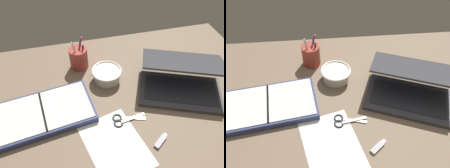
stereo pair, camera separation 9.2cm
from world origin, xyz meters
The scene contains 8 objects.
desk_top centered at (0.00, 0.00, 1.00)cm, with size 140.00×100.00×2.00cm, color #75604C.
laptop centered at (26.74, 2.78, 6.79)cm, with size 43.50×39.39×14.94cm.
bowl centered at (-4.07, 16.19, 5.32)cm, with size 14.26×14.26×5.99cm.
pen_cup centered at (-15.28, 28.71, 7.45)cm, with size 8.91×8.91×16.34cm.
planner centered at (-33.71, 1.90, 3.57)cm, with size 42.52×27.51×3.32cm.
scissors centered at (-3.48, -8.08, 2.34)cm, with size 13.42×6.56×0.80cm.
paper_sheet_front centered at (-8.65, -18.14, 2.08)cm, with size 19.92×27.34×0.16cm, color white.
usb_drive centered at (8.04, -20.78, 2.50)cm, with size 6.71×5.62×1.00cm.
Camera 2 is at (-10.09, -57.32, 76.00)cm, focal length 35.00 mm.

